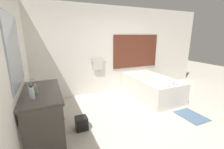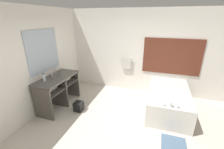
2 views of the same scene
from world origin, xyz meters
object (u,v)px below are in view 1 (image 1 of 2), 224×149
Objects in this scene: bathtub at (151,86)px; waste_bin at (82,123)px; soap_dispenser at (36,89)px; water_bottle_1 at (32,93)px.

waste_bin is at bearing -160.96° from bathtub.
waste_bin is at bearing 0.88° from soap_dispenser.
soap_dispenser is at bearing -165.08° from bathtub.
bathtub is 7.22× the size of waste_bin.
water_bottle_1 reaches higher than soap_dispenser.
bathtub is 3.34m from water_bottle_1.
soap_dispenser reaches higher than bathtub.
bathtub is at bearing 14.92° from soap_dispenser.
water_bottle_1 reaches higher than bathtub.
soap_dispenser is 0.60× the size of waste_bin.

